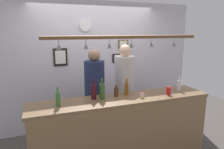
# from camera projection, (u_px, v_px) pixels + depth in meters

# --- Properties ---
(ground_plane) EXTENTS (8.00, 8.00, 0.00)m
(ground_plane) POSITION_uv_depth(u_px,v_px,m) (114.00, 149.00, 3.56)
(ground_plane) COLOR #4C4742
(back_wall) EXTENTS (4.40, 0.06, 2.60)m
(back_wall) POSITION_uv_depth(u_px,v_px,m) (95.00, 66.00, 4.29)
(back_wall) COLOR silver
(back_wall) RESTS_ON ground_plane
(bar_counter) EXTENTS (2.70, 0.55, 1.04)m
(bar_counter) POSITION_uv_depth(u_px,v_px,m) (127.00, 124.00, 2.95)
(bar_counter) COLOR brown
(bar_counter) RESTS_ON ground_plane
(overhead_glass_rack) EXTENTS (2.20, 0.36, 0.04)m
(overhead_glass_rack) POSITION_uv_depth(u_px,v_px,m) (122.00, 37.00, 2.88)
(overhead_glass_rack) COLOR brown
(hanging_wineglass_far_left) EXTENTS (0.07, 0.07, 0.13)m
(hanging_wineglass_far_left) POSITION_uv_depth(u_px,v_px,m) (59.00, 46.00, 2.64)
(hanging_wineglass_far_left) COLOR silver
(hanging_wineglass_far_left) RESTS_ON overhead_glass_rack
(hanging_wineglass_left) EXTENTS (0.07, 0.07, 0.13)m
(hanging_wineglass_left) POSITION_uv_depth(u_px,v_px,m) (86.00, 46.00, 2.76)
(hanging_wineglass_left) COLOR silver
(hanging_wineglass_left) RESTS_ON overhead_glass_rack
(hanging_wineglass_center_left) EXTENTS (0.07, 0.07, 0.13)m
(hanging_wineglass_center_left) POSITION_uv_depth(u_px,v_px,m) (109.00, 45.00, 2.82)
(hanging_wineglass_center_left) COLOR silver
(hanging_wineglass_center_left) RESTS_ON overhead_glass_rack
(hanging_wineglass_center) EXTENTS (0.07, 0.07, 0.13)m
(hanging_wineglass_center) POSITION_uv_depth(u_px,v_px,m) (131.00, 45.00, 2.97)
(hanging_wineglass_center) COLOR silver
(hanging_wineglass_center) RESTS_ON overhead_glass_rack
(hanging_wineglass_center_right) EXTENTS (0.07, 0.07, 0.13)m
(hanging_wineglass_center_right) POSITION_uv_depth(u_px,v_px,m) (151.00, 44.00, 3.12)
(hanging_wineglass_center_right) COLOR silver
(hanging_wineglass_center_right) RESTS_ON overhead_glass_rack
(hanging_wineglass_right) EXTENTS (0.07, 0.07, 0.13)m
(hanging_wineglass_right) POSITION_uv_depth(u_px,v_px,m) (174.00, 44.00, 3.21)
(hanging_wineglass_right) COLOR silver
(hanging_wineglass_right) RESTS_ON overhead_glass_rack
(person_left_navy_shirt) EXTENTS (0.34, 0.34, 1.72)m
(person_left_navy_shirt) POSITION_uv_depth(u_px,v_px,m) (95.00, 89.00, 3.49)
(person_left_navy_shirt) COLOR #2D334C
(person_left_navy_shirt) RESTS_ON ground_plane
(person_middle_white_patterned_shirt) EXTENTS (0.34, 0.34, 1.78)m
(person_middle_white_patterned_shirt) POSITION_uv_depth(u_px,v_px,m) (125.00, 84.00, 3.66)
(person_middle_white_patterned_shirt) COLOR #2D334C
(person_middle_white_patterned_shirt) RESTS_ON ground_plane
(bottle_beer_amber_tall) EXTENTS (0.06, 0.06, 0.26)m
(bottle_beer_amber_tall) POSITION_uv_depth(u_px,v_px,m) (126.00, 88.00, 3.16)
(bottle_beer_amber_tall) COLOR brown
(bottle_beer_amber_tall) RESTS_ON bar_counter
(bottle_champagne_green) EXTENTS (0.08, 0.08, 0.30)m
(bottle_champagne_green) POSITION_uv_depth(u_px,v_px,m) (102.00, 91.00, 2.96)
(bottle_champagne_green) COLOR #2D5623
(bottle_champagne_green) RESTS_ON bar_counter
(bottle_beer_brown_stubby) EXTENTS (0.07, 0.07, 0.18)m
(bottle_beer_brown_stubby) POSITION_uv_depth(u_px,v_px,m) (116.00, 91.00, 3.10)
(bottle_beer_brown_stubby) COLOR #512D14
(bottle_beer_brown_stubby) RESTS_ON bar_counter
(bottle_beer_green_import) EXTENTS (0.06, 0.06, 0.26)m
(bottle_beer_green_import) POSITION_uv_depth(u_px,v_px,m) (58.00, 98.00, 2.68)
(bottle_beer_green_import) COLOR #336B2D
(bottle_beer_green_import) RESTS_ON bar_counter
(bottle_wine_dark_red) EXTENTS (0.08, 0.08, 0.30)m
(bottle_wine_dark_red) POSITION_uv_depth(u_px,v_px,m) (94.00, 91.00, 2.95)
(bottle_wine_dark_red) COLOR #380F19
(bottle_wine_dark_red) RESTS_ON bar_counter
(bottle_soda_clear) EXTENTS (0.06, 0.06, 0.23)m
(bottle_soda_clear) POSITION_uv_depth(u_px,v_px,m) (179.00, 85.00, 3.38)
(bottle_soda_clear) COLOR silver
(bottle_soda_clear) RESTS_ON bar_counter
(drink_can) EXTENTS (0.07, 0.07, 0.12)m
(drink_can) POSITION_uv_depth(u_px,v_px,m) (168.00, 91.00, 3.17)
(drink_can) COLOR red
(drink_can) RESTS_ON bar_counter
(cupcake) EXTENTS (0.06, 0.06, 0.08)m
(cupcake) POSITION_uv_depth(u_px,v_px,m) (142.00, 95.00, 3.02)
(cupcake) COLOR beige
(cupcake) RESTS_ON bar_counter
(picture_frame_caricature) EXTENTS (0.26, 0.02, 0.34)m
(picture_frame_caricature) POSITION_uv_depth(u_px,v_px,m) (60.00, 57.00, 3.97)
(picture_frame_caricature) COLOR black
(picture_frame_caricature) RESTS_ON back_wall
(picture_frame_upper_small) EXTENTS (0.22, 0.02, 0.18)m
(picture_frame_upper_small) POSITION_uv_depth(u_px,v_px,m) (123.00, 44.00, 4.37)
(picture_frame_upper_small) COLOR brown
(picture_frame_upper_small) RESTS_ON back_wall
(picture_frame_lower_pair) EXTENTS (0.30, 0.02, 0.18)m
(picture_frame_lower_pair) POSITION_uv_depth(u_px,v_px,m) (119.00, 58.00, 4.40)
(picture_frame_lower_pair) COLOR black
(picture_frame_lower_pair) RESTS_ON back_wall
(wall_clock) EXTENTS (0.22, 0.03, 0.22)m
(wall_clock) POSITION_uv_depth(u_px,v_px,m) (85.00, 26.00, 4.01)
(wall_clock) COLOR white
(wall_clock) RESTS_ON back_wall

